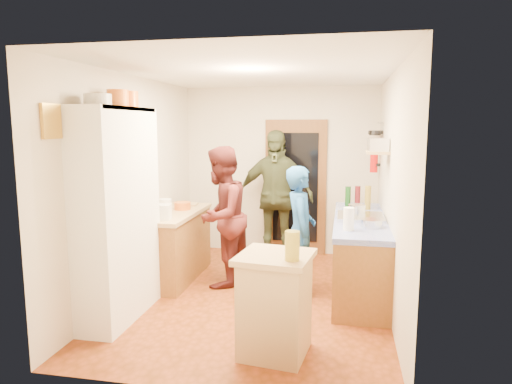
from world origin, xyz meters
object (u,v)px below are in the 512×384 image
(person_hob, at_px, (303,231))
(person_back, at_px, (276,196))
(person_left, at_px, (225,216))
(island_base, at_px, (275,307))
(hutch_body, at_px, (118,214))
(right_counter_base, at_px, (359,256))

(person_hob, bearing_deg, person_back, 12.44)
(person_left, bearing_deg, island_base, 37.85)
(hutch_body, distance_m, person_hob, 2.12)
(hutch_body, bearing_deg, person_left, 55.25)
(island_base, relative_size, person_hob, 0.56)
(island_base, height_order, person_back, person_back)
(right_counter_base, xyz_separation_m, person_left, (-1.67, -0.11, 0.46))
(right_counter_base, xyz_separation_m, person_back, (-1.20, 1.02, 0.56))
(right_counter_base, height_order, person_hob, person_hob)
(right_counter_base, height_order, person_left, person_left)
(right_counter_base, distance_m, island_base, 1.96)
(right_counter_base, xyz_separation_m, island_base, (-0.78, -1.79, 0.01))
(island_base, bearing_deg, person_hob, 86.12)
(person_hob, bearing_deg, island_base, 166.69)
(hutch_body, bearing_deg, person_hob, 29.28)
(person_hob, distance_m, person_back, 1.41)
(person_hob, xyz_separation_m, person_left, (-1.00, 0.17, 0.11))
(right_counter_base, distance_m, person_left, 1.74)
(hutch_body, bearing_deg, island_base, -16.02)
(person_left, relative_size, person_back, 0.90)
(island_base, bearing_deg, hutch_body, 163.98)
(island_base, relative_size, person_back, 0.44)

